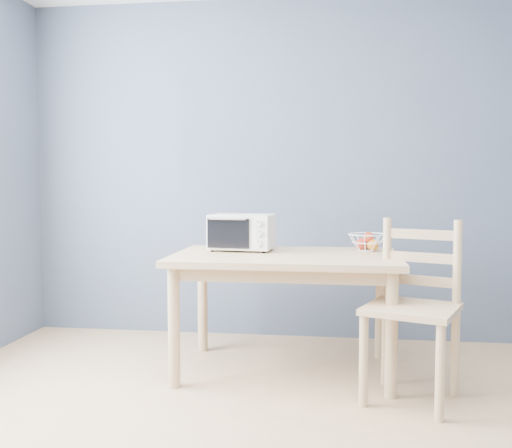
# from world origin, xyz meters

# --- Properties ---
(room) EXTENTS (4.01, 4.51, 2.61)m
(room) POSITION_xyz_m (0.00, 0.00, 1.30)
(room) COLOR tan
(room) RESTS_ON ground
(dining_table) EXTENTS (1.40, 0.90, 0.75)m
(dining_table) POSITION_xyz_m (0.09, 1.40, 0.65)
(dining_table) COLOR tan
(dining_table) RESTS_ON ground
(toaster_oven) EXTENTS (0.43, 0.33, 0.24)m
(toaster_oven) POSITION_xyz_m (-0.23, 1.55, 0.88)
(toaster_oven) COLOR silver
(toaster_oven) RESTS_ON dining_table
(fruit_basket) EXTENTS (0.29, 0.29, 0.13)m
(fruit_basket) POSITION_xyz_m (0.60, 1.63, 0.81)
(fruit_basket) COLOR white
(fruit_basket) RESTS_ON dining_table
(dining_chair) EXTENTS (0.60, 0.60, 0.99)m
(dining_chair) POSITION_xyz_m (0.82, 1.03, 0.49)
(dining_chair) COLOR tan
(dining_chair) RESTS_ON ground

